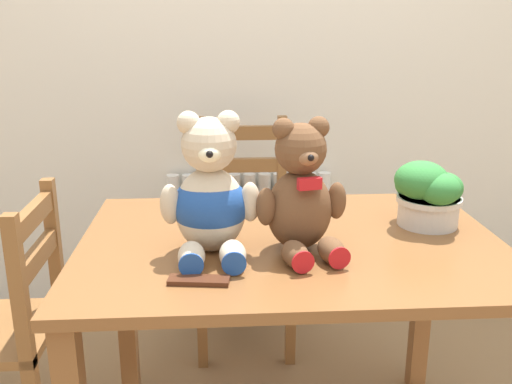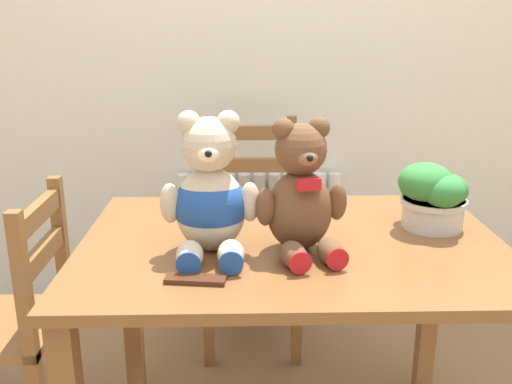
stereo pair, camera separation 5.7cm
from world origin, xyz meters
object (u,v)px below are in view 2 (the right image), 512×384
(wooden_chair_behind, at_px, (251,234))
(teddy_bear_right, at_px, (301,196))
(potted_plant, at_px, (432,194))
(chocolate_bar, at_px, (196,279))
(wooden_chair_side, at_px, (4,323))
(teddy_bear_left, at_px, (210,197))

(wooden_chair_behind, distance_m, teddy_bear_right, 0.99)
(potted_plant, distance_m, chocolate_bar, 0.76)
(teddy_bear_right, distance_m, potted_plant, 0.44)
(wooden_chair_behind, bearing_deg, chocolate_bar, 82.05)
(wooden_chair_behind, xyz_separation_m, wooden_chair_side, (-0.80, -0.66, -0.05))
(teddy_bear_right, bearing_deg, potted_plant, -169.50)
(chocolate_bar, bearing_deg, teddy_bear_left, 81.70)
(wooden_chair_behind, height_order, potted_plant, potted_plant)
(teddy_bear_left, relative_size, potted_plant, 1.72)
(wooden_chair_behind, height_order, wooden_chair_side, wooden_chair_behind)
(wooden_chair_side, bearing_deg, teddy_bear_left, -107.94)
(wooden_chair_behind, height_order, chocolate_bar, wooden_chair_behind)
(wooden_chair_side, height_order, chocolate_bar, wooden_chair_side)
(teddy_bear_right, bearing_deg, teddy_bear_left, -12.47)
(wooden_chair_behind, xyz_separation_m, potted_plant, (0.52, -0.72, 0.39))
(wooden_chair_side, relative_size, potted_plant, 3.96)
(potted_plant, bearing_deg, wooden_chair_side, 177.40)
(teddy_bear_right, height_order, potted_plant, teddy_bear_right)
(wooden_chair_side, relative_size, teddy_bear_left, 2.30)
(teddy_bear_left, xyz_separation_m, potted_plant, (0.64, 0.16, -0.04))
(wooden_chair_side, relative_size, teddy_bear_right, 2.42)
(wooden_chair_side, height_order, teddy_bear_right, teddy_bear_right)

